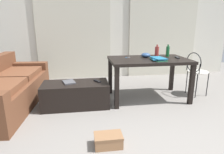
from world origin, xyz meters
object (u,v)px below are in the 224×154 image
object	(u,v)px
scissors	(127,57)
magazine	(69,82)
coffee_table	(76,95)
book_stack	(158,59)
craft_table	(149,64)
wire_chair	(196,69)
shoebox	(108,140)
tv_remote_on_table	(177,57)
bowl	(146,55)
bottle_near	(168,51)
couch	(5,89)
bottle_far	(157,51)
tv_remote_primary	(97,81)

from	to	relation	value
scissors	magazine	size ratio (longest dim) A/B	0.42
coffee_table	scissors	bearing A→B (deg)	19.77
book_stack	magazine	distance (m)	1.56
magazine	coffee_table	bearing A→B (deg)	-33.26
craft_table	wire_chair	xyz separation A→B (m)	(0.95, 0.02, -0.12)
book_stack	magazine	size ratio (longest dim) A/B	1.37
book_stack	shoebox	distance (m)	1.73
craft_table	tv_remote_on_table	distance (m)	0.54
coffee_table	bowl	bearing A→B (deg)	13.70
bottle_near	couch	bearing A→B (deg)	-175.91
bottle_near	bottle_far	world-z (taller)	bottle_near
couch	craft_table	bearing A→B (deg)	0.52
craft_table	magazine	bearing A→B (deg)	-174.48
bowl	tv_remote_on_table	world-z (taller)	bowl
couch	bottle_near	world-z (taller)	bottle_near
bottle_near	tv_remote_primary	world-z (taller)	bottle_near
wire_chair	craft_table	bearing A→B (deg)	-178.77
tv_remote_on_table	magazine	distance (m)	1.98
tv_remote_primary	shoebox	distance (m)	1.28
couch	shoebox	world-z (taller)	couch
tv_remote_on_table	scissors	size ratio (longest dim) A/B	1.80
bowl	shoebox	bearing A→B (deg)	-120.71
book_stack	tv_remote_primary	bearing A→B (deg)	178.06
bottle_far	tv_remote_primary	world-z (taller)	bottle_far
craft_table	book_stack	distance (m)	0.25
wire_chair	tv_remote_on_table	world-z (taller)	wire_chair
craft_table	tv_remote_on_table	bearing A→B (deg)	-1.82
magazine	scissors	bearing A→B (deg)	0.21
coffee_table	scissors	world-z (taller)	scissors
scissors	shoebox	distance (m)	1.79
coffee_table	bowl	world-z (taller)	bowl
coffee_table	scissors	size ratio (longest dim) A/B	11.00
craft_table	bowl	distance (m)	0.20
couch	magazine	size ratio (longest dim) A/B	9.16
scissors	bowl	bearing A→B (deg)	-4.11
bowl	book_stack	distance (m)	0.36
book_stack	tv_remote_primary	size ratio (longest dim) A/B	1.98
tv_remote_primary	magazine	world-z (taller)	same
bottle_near	tv_remote_primary	bearing A→B (deg)	-166.18
book_stack	bottle_far	bearing A→B (deg)	72.50
wire_chair	couch	bearing A→B (deg)	-179.28
coffee_table	craft_table	distance (m)	1.40
tv_remote_primary	tv_remote_on_table	bearing A→B (deg)	-23.58
wire_chair	tv_remote_on_table	distance (m)	0.48
bottle_far	bowl	size ratio (longest dim) A/B	1.29
coffee_table	magazine	xyz separation A→B (m)	(-0.10, 0.03, 0.21)
tv_remote_on_table	bowl	bearing A→B (deg)	174.78
bottle_near	shoebox	distance (m)	2.21
tv_remote_on_table	bottle_near	bearing A→B (deg)	127.77
coffee_table	wire_chair	bearing A→B (deg)	4.79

